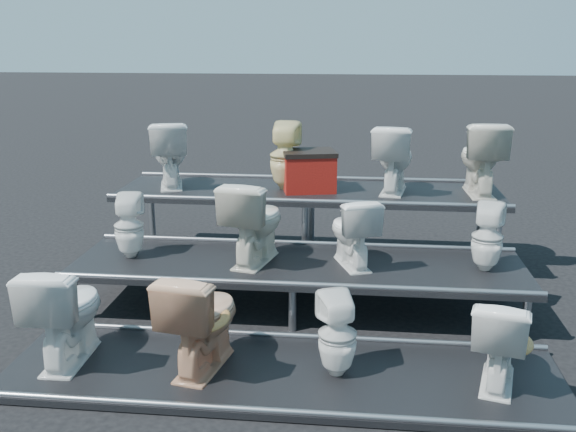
# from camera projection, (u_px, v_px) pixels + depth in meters

# --- Properties ---
(ground) EXTENTS (80.00, 80.00, 0.00)m
(ground) POSITION_uv_depth(u_px,v_px,m) (297.00, 308.00, 6.12)
(ground) COLOR black
(ground) RESTS_ON ground
(tier_front) EXTENTS (4.20, 1.20, 0.06)m
(tier_front) POSITION_uv_depth(u_px,v_px,m) (281.00, 374.00, 4.87)
(tier_front) COLOR black
(tier_front) RESTS_ON ground
(tier_mid) EXTENTS (4.20, 1.20, 0.46)m
(tier_mid) POSITION_uv_depth(u_px,v_px,m) (298.00, 286.00, 6.06)
(tier_mid) COLOR black
(tier_mid) RESTS_ON ground
(tier_back) EXTENTS (4.20, 1.20, 0.86)m
(tier_back) POSITION_uv_depth(u_px,v_px,m) (308.00, 226.00, 7.25)
(tier_back) COLOR black
(tier_back) RESTS_ON ground
(toilet_0) EXTENTS (0.47, 0.80, 0.81)m
(toilet_0) POSITION_uv_depth(u_px,v_px,m) (66.00, 311.00, 4.93)
(toilet_0) COLOR white
(toilet_0) RESTS_ON tier_front
(toilet_1) EXTENTS (0.59, 0.86, 0.80)m
(toilet_1) POSITION_uv_depth(u_px,v_px,m) (202.00, 318.00, 4.82)
(toilet_1) COLOR tan
(toilet_1) RESTS_ON tier_front
(toilet_2) EXTENTS (0.37, 0.37, 0.64)m
(toilet_2) POSITION_uv_depth(u_px,v_px,m) (337.00, 335.00, 4.73)
(toilet_2) COLOR white
(toilet_2) RESTS_ON tier_front
(toilet_3) EXTENTS (0.54, 0.75, 0.69)m
(toilet_3) POSITION_uv_depth(u_px,v_px,m) (500.00, 339.00, 4.60)
(toilet_3) COLOR white
(toilet_3) RESTS_ON tier_front
(toilet_4) EXTENTS (0.31, 0.32, 0.62)m
(toilet_4) POSITION_uv_depth(u_px,v_px,m) (129.00, 226.00, 6.08)
(toilet_4) COLOR white
(toilet_4) RESTS_ON tier_mid
(toilet_5) EXTENTS (0.60, 0.85, 0.79)m
(toilet_5) POSITION_uv_depth(u_px,v_px,m) (254.00, 221.00, 5.93)
(toilet_5) COLOR beige
(toilet_5) RESTS_ON tier_mid
(toilet_6) EXTENTS (0.56, 0.73, 0.65)m
(toilet_6) POSITION_uv_depth(u_px,v_px,m) (352.00, 231.00, 5.86)
(toilet_6) COLOR white
(toilet_6) RESTS_ON tier_mid
(toilet_7) EXTENTS (0.35, 0.36, 0.62)m
(toilet_7) POSITION_uv_depth(u_px,v_px,m) (487.00, 237.00, 5.73)
(toilet_7) COLOR white
(toilet_7) RESTS_ON tier_mid
(toilet_8) EXTENTS (0.60, 0.81, 0.74)m
(toilet_8) POSITION_uv_depth(u_px,v_px,m) (169.00, 154.00, 7.20)
(toilet_8) COLOR white
(toilet_8) RESTS_ON tier_back
(toilet_9) EXTENTS (0.36, 0.37, 0.75)m
(toilet_9) POSITION_uv_depth(u_px,v_px,m) (285.00, 156.00, 7.06)
(toilet_9) COLOR beige
(toilet_9) RESTS_ON tier_back
(toilet_10) EXTENTS (0.53, 0.79, 0.74)m
(toilet_10) POSITION_uv_depth(u_px,v_px,m) (394.00, 158.00, 6.94)
(toilet_10) COLOR white
(toilet_10) RESTS_ON tier_back
(toilet_11) EXTENTS (0.47, 0.79, 0.79)m
(toilet_11) POSITION_uv_depth(u_px,v_px,m) (481.00, 158.00, 6.83)
(toilet_11) COLOR beige
(toilet_11) RESTS_ON tier_back
(red_crate) EXTENTS (0.63, 0.55, 0.39)m
(red_crate) POSITION_uv_depth(u_px,v_px,m) (309.00, 173.00, 7.04)
(red_crate) COLOR maroon
(red_crate) RESTS_ON tier_back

